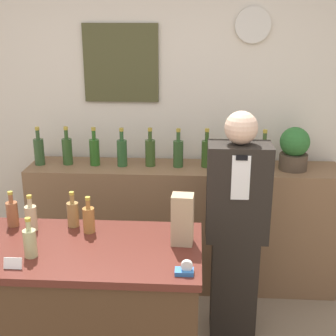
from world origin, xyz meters
TOP-DOWN VIEW (x-y plane):
  - back_wall at (-0.00, 2.00)m, footprint 5.20×0.09m
  - back_shelf at (0.24, 1.73)m, footprint 2.39×0.42m
  - display_counter at (-0.29, 0.52)m, footprint 1.32×0.68m
  - shopkeeper at (0.60, 1.11)m, footprint 0.40×0.25m
  - potted_plant at (1.06, 1.72)m, footprint 0.22×0.22m
  - paper_bag at (0.26, 0.59)m, footprint 0.12×0.10m
  - tape_dispenser at (0.29, 0.28)m, footprint 0.09×0.06m
  - price_card_right at (-0.55, 0.28)m, footprint 0.09×0.02m
  - counter_bottle_1 at (-0.73, 0.75)m, footprint 0.07×0.07m
  - counter_bottle_2 at (-0.60, 0.70)m, footprint 0.07×0.07m
  - counter_bottle_3 at (-0.50, 0.40)m, footprint 0.07×0.07m
  - counter_bottle_4 at (-0.38, 0.77)m, footprint 0.07×0.07m
  - counter_bottle_5 at (-0.27, 0.70)m, footprint 0.07×0.07m
  - shelf_bottle_0 at (-0.88, 1.72)m, footprint 0.08×0.08m
  - shelf_bottle_1 at (-0.67, 1.74)m, footprint 0.08×0.08m
  - shelf_bottle_2 at (-0.45, 1.74)m, footprint 0.08×0.08m
  - shelf_bottle_3 at (-0.24, 1.73)m, footprint 0.08×0.08m
  - shelf_bottle_4 at (-0.02, 1.74)m, footprint 0.08×0.08m
  - shelf_bottle_5 at (0.19, 1.73)m, footprint 0.08×0.08m
  - shelf_bottle_6 at (0.41, 1.75)m, footprint 0.08×0.08m
  - shelf_bottle_7 at (0.62, 1.73)m, footprint 0.08×0.08m
  - shelf_bottle_8 at (0.84, 1.74)m, footprint 0.08×0.08m

SIDE VIEW (x-z plane):
  - display_counter at x=-0.29m, z-range 0.00..0.94m
  - back_shelf at x=0.24m, z-range 0.00..1.00m
  - shopkeeper at x=0.60m, z-range 0.00..1.56m
  - tape_dispenser at x=0.29m, z-range 0.93..1.00m
  - price_card_right at x=-0.55m, z-range 0.94..1.00m
  - counter_bottle_1 at x=-0.73m, z-range 0.91..1.13m
  - counter_bottle_2 at x=-0.60m, z-range 0.91..1.13m
  - counter_bottle_3 at x=-0.50m, z-range 0.91..1.13m
  - counter_bottle_4 at x=-0.38m, z-range 0.91..1.13m
  - counter_bottle_5 at x=-0.27m, z-range 0.91..1.13m
  - paper_bag at x=0.26m, z-range 0.94..1.22m
  - shelf_bottle_0 at x=-0.88m, z-range 0.97..1.27m
  - shelf_bottle_1 at x=-0.67m, z-range 0.97..1.27m
  - shelf_bottle_2 at x=-0.45m, z-range 0.97..1.27m
  - shelf_bottle_3 at x=-0.24m, z-range 0.97..1.27m
  - shelf_bottle_4 at x=-0.02m, z-range 0.97..1.27m
  - shelf_bottle_5 at x=0.19m, z-range 0.97..1.27m
  - shelf_bottle_6 at x=0.41m, z-range 0.97..1.27m
  - shelf_bottle_7 at x=0.62m, z-range 0.97..1.27m
  - shelf_bottle_8 at x=0.84m, z-range 0.97..1.27m
  - potted_plant at x=1.06m, z-range 1.01..1.33m
  - back_wall at x=0.00m, z-range 0.01..2.71m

